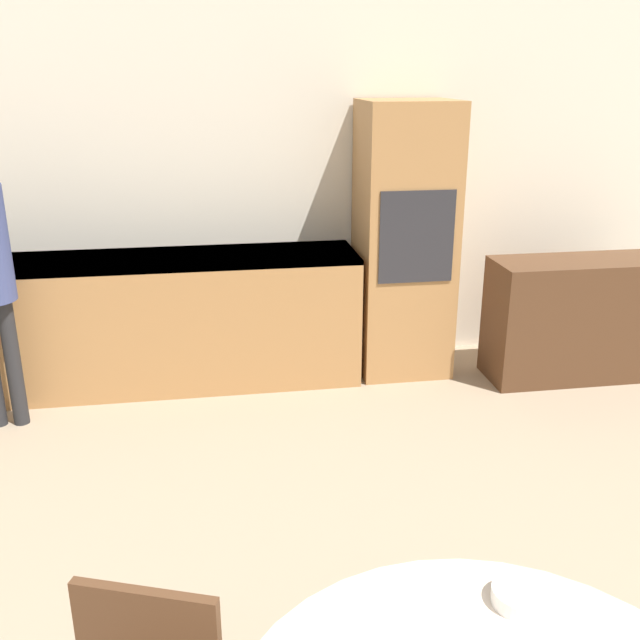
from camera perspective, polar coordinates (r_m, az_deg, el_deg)
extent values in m
cube|color=silver|center=(5.03, -4.89, 10.89)|extent=(7.17, 0.05, 2.60)
cube|color=#AD7A47|center=(4.94, -16.67, -0.32)|extent=(3.34, 0.60, 0.89)
cube|color=black|center=(4.81, -17.16, 4.47)|extent=(3.34, 0.60, 0.03)
cube|color=#AD7A47|center=(4.94, 6.73, 6.29)|extent=(0.62, 0.58, 1.86)
cube|color=#28282D|center=(4.65, 7.75, 6.58)|extent=(0.49, 0.01, 0.60)
cube|color=#51331E|center=(5.21, 19.77, 0.09)|extent=(1.20, 0.45, 0.84)
cylinder|color=#262628|center=(4.61, -23.34, -3.19)|extent=(0.09, 0.09, 0.79)
cylinder|color=white|center=(2.00, 15.86, -20.46)|extent=(0.16, 0.16, 0.04)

